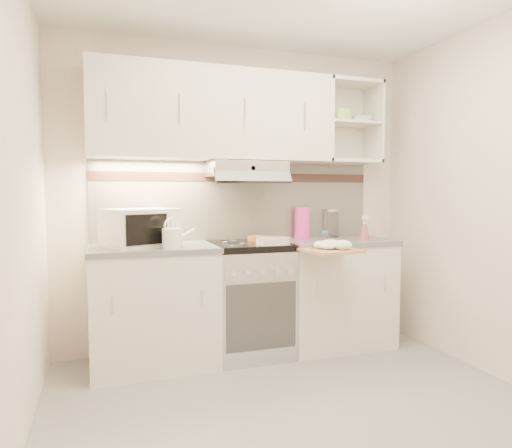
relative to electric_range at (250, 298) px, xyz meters
name	(u,v)px	position (x,y,z in m)	size (l,w,h in m)	color
ground	(308,417)	(0.00, -1.10, -0.45)	(3.00, 3.00, 0.00)	gray
room_shell	(285,139)	(0.00, -0.73, 1.18)	(3.04, 2.84, 2.52)	beige
base_cabinet_left	(154,309)	(-0.75, 0.00, -0.02)	(0.90, 0.60, 0.86)	silver
worktop_left	(153,249)	(-0.75, 0.00, 0.43)	(0.92, 0.62, 0.04)	slate
base_cabinet_right	(333,294)	(0.75, 0.00, -0.02)	(0.90, 0.60, 0.86)	silver
worktop_right	(334,242)	(0.75, 0.00, 0.43)	(0.92, 0.62, 0.04)	slate
electric_range	(250,298)	(0.00, 0.00, 0.00)	(0.60, 0.60, 0.90)	#B7B7BC
microwave	(141,228)	(-0.83, 0.01, 0.59)	(0.59, 0.53, 0.28)	silver
watering_can	(173,238)	(-0.63, -0.22, 0.53)	(0.25, 0.15, 0.22)	white
plate_stack	(273,241)	(0.14, -0.16, 0.47)	(0.27, 0.27, 0.06)	silver
bread_loaf	(257,238)	(0.10, 0.10, 0.47)	(0.16, 0.16, 0.04)	#B9864B
pink_pitcher	(302,222)	(0.55, 0.20, 0.58)	(0.14, 0.13, 0.27)	#FF30A2
glass_jar	(332,223)	(0.83, 0.20, 0.57)	(0.13, 0.13, 0.25)	white
spice_jar	(325,236)	(0.64, -0.05, 0.49)	(0.05, 0.05, 0.08)	white
spray_bottle	(365,230)	(0.96, -0.14, 0.53)	(0.08, 0.08, 0.22)	pink
cutting_board	(331,250)	(0.48, -0.45, 0.42)	(0.38, 0.34, 0.02)	tan
dish_towel	(335,244)	(0.51, -0.47, 0.47)	(0.29, 0.25, 0.08)	beige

